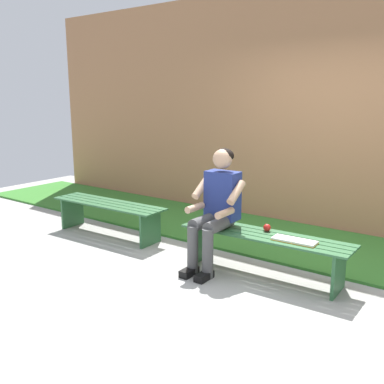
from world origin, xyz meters
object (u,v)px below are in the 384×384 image
(bench_far, at_px, (108,210))
(book_open, at_px, (294,241))
(person_seated, at_px, (216,205))
(apple, at_px, (267,228))
(bench_near, at_px, (264,244))

(bench_far, bearing_deg, book_open, 179.02)
(person_seated, relative_size, apple, 16.43)
(bench_far, height_order, book_open, book_open)
(bench_far, distance_m, book_open, 2.53)
(bench_near, bearing_deg, book_open, 172.50)
(bench_far, bearing_deg, bench_near, -180.00)
(bench_far, height_order, apple, apple)
(person_seated, bearing_deg, bench_near, -168.90)
(apple, bearing_deg, bench_far, 2.61)
(bench_near, bearing_deg, person_seated, 11.10)
(bench_far, xyz_separation_m, book_open, (-2.53, 0.04, 0.11))
(person_seated, distance_m, book_open, 0.86)
(bench_far, relative_size, apple, 21.72)
(bench_near, bearing_deg, apple, -76.31)
(person_seated, distance_m, apple, 0.56)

